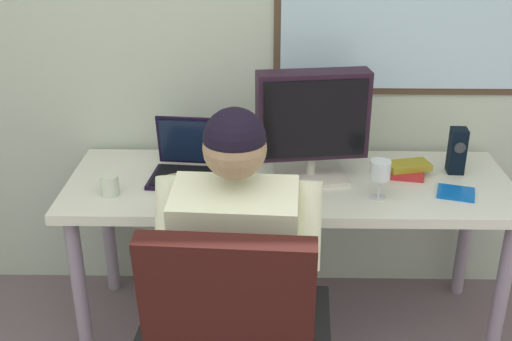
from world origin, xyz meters
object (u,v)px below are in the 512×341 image
Objects in this scene: crt_monitor at (312,119)px; laptop at (191,161)px; desk at (289,197)px; person_seated at (240,266)px; wine_glass at (380,172)px; desk_speaker at (457,151)px; cd_case at (456,193)px; coffee_mug at (110,185)px; book_stack at (406,169)px; office_chair at (233,339)px.

laptop is at bearing 177.50° from crt_monitor.
person_seated reaches higher than desk.
wine_glass is at bearing -36.49° from crt_monitor.
laptop is 1.11m from desk_speaker.
desk_speaker is (0.62, 0.07, -0.16)m from crt_monitor.
wine_glass reaches higher than desk.
desk is 1.46× the size of person_seated.
coffee_mug is (-1.36, -0.03, 0.04)m from cd_case.
laptop reaches higher than coffee_mug.
desk_speaker is 1.13× the size of cd_case.
crt_monitor is 1.36× the size of laptop.
laptop reaches higher than desk_speaker.
crt_monitor is at bearing -175.74° from book_stack.
book_stack is at bearing 132.46° from cd_case.
coffee_mug is (-0.30, -0.20, -0.02)m from laptop.
person_seated is at bearing -144.00° from desk_speaker.
laptop is (-0.50, 0.02, -0.20)m from crt_monitor.
person_seated is (-0.18, -0.54, 0.01)m from desk.
cd_case is at bearing -14.56° from crt_monitor.
office_chair is 5.10× the size of desk_speaker.
coffee_mug is at bearing 127.96° from office_chair.
book_stack is at bearing 7.45° from desk.
office_chair is at bearing -75.98° from laptop.
laptop is at bearing 172.24° from desk.
book_stack is (0.49, 0.06, 0.10)m from desk.
laptop reaches higher than desk.
book_stack is (0.67, 0.61, 0.09)m from person_seated.
office_chair is 1.30m from desk_speaker.
crt_monitor is 2.68× the size of cd_case.
desk is 0.73m from coffee_mug.
desk is 21.93× the size of coffee_mug.
office_chair is 1.11m from cd_case.
desk_speaker is at bearing 9.38° from book_stack.
person_seated reaches higher than desk_speaker.
crt_monitor is 0.64m from desk_speaker.
person_seated is 0.94m from cd_case.
wine_glass is 1.05m from coffee_mug.
book_stack is at bearing 4.26° from crt_monitor.
desk_speaker is 0.23m from book_stack.
cd_case is at bearing 27.29° from person_seated.
desk_speaker is at bearing 6.03° from crt_monitor.
desk is at bearing 76.25° from office_chair.
person_seated is at bearing -108.54° from desk.
desk is 10.65× the size of cd_case.
desk is at bearing -172.55° from book_stack.
office_chair is 5.77× the size of cd_case.
cd_case is at bearing -103.17° from desk_speaker.
cd_case is at bearing -9.02° from laptop.
office_chair is 0.89m from wine_glass.
laptop is 2.15× the size of wine_glass.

